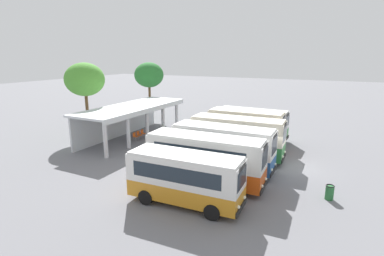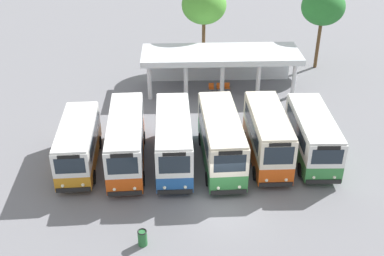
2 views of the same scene
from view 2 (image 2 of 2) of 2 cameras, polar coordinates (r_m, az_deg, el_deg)
ground_plane at (r=27.20m, az=4.06°, el=-9.37°), size 180.00×180.00×0.00m
city_bus_nearest_orange at (r=30.32m, az=-13.73°, el=-1.84°), size 2.44×6.74×3.03m
city_bus_second_in_row at (r=29.89m, az=-8.06°, el=-1.37°), size 2.46×7.91×3.32m
city_bus_middle_cream at (r=29.64m, az=-2.28°, el=-1.35°), size 2.35×7.65×3.33m
city_bus_fourth_amber at (r=29.66m, az=3.55°, el=-1.26°), size 2.56×7.74×3.42m
city_bus_fifth_blue at (r=30.24m, az=9.20°, el=-0.88°), size 2.26×6.84×3.50m
city_bus_far_end_green at (r=31.28m, az=14.50°, el=-0.81°), size 2.51×7.11×3.11m
terminal_canopy at (r=40.21m, az=3.45°, el=8.38°), size 13.24×4.52×3.40m
waiting_chair_end_by_column at (r=39.75m, az=2.38°, el=5.02°), size 0.45×0.45×0.86m
waiting_chair_second_from_end at (r=39.84m, az=3.35°, el=5.05°), size 0.45×0.45×0.86m
waiting_chair_middle_seat at (r=39.92m, az=4.32°, el=5.06°), size 0.45×0.45×0.86m
roadside_tree_behind_canopy at (r=43.48m, az=1.48°, el=14.79°), size 4.06×4.06×7.68m
roadside_tree_east_of_canopy at (r=44.92m, az=15.74°, el=14.06°), size 3.91×3.91×7.50m
litter_bin_apron at (r=24.57m, az=-6.08°, el=-13.20°), size 0.49×0.49×0.90m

